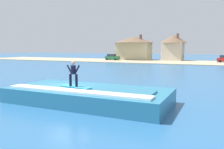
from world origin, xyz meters
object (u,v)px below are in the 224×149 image
surfboard (76,87)px  car_near_shore (112,57)px  wave_crest (87,95)px  house_with_chimney (134,46)px  surfer (73,72)px  house_small_cottage (173,46)px

surfboard → car_near_shore: (-19.58, 48.00, -0.16)m
wave_crest → car_near_shore: size_ratio=2.64×
wave_crest → house_with_chimney: (-15.38, 52.66, 3.69)m
surfboard → surfer: bearing=-156.6°
surfer → car_near_shore: 51.86m
surfboard → surfer: (-0.12, -0.05, 0.91)m
surfer → house_small_cottage: (-3.47, 54.22, 2.11)m
wave_crest → house_with_chimney: 54.98m
wave_crest → surfboard: bearing=-126.9°
house_with_chimney → surfer: bearing=-74.5°
surfer → house_small_cottage: house_small_cottage is taller
wave_crest → house_small_cottage: 53.83m
surfer → car_near_shore: size_ratio=0.40×
house_with_chimney → house_small_cottage: 11.36m
surfer → house_with_chimney: bearing=105.5°
car_near_shore → house_with_chimney: 7.75m
surfer → car_near_shore: surfer is taller
house_with_chimney → wave_crest: bearing=-73.7°
surfer → wave_crest: bearing=48.8°
car_near_shore → house_with_chimney: bearing=48.5°
wave_crest → surfer: bearing=-131.2°
wave_crest → car_near_shore: 51.45m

